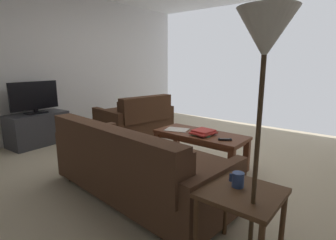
{
  "coord_description": "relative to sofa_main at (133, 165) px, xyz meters",
  "views": [
    {
      "loc": [
        -2.22,
        2.71,
        1.35
      ],
      "look_at": [
        -0.09,
        0.1,
        0.62
      ],
      "focal_mm": 28.09,
      "sensor_mm": 36.0,
      "label": 1
    }
  ],
  "objects": [
    {
      "name": "loose_magazine",
      "position": [
        0.27,
        -1.09,
        0.11
      ],
      "size": [
        0.36,
        0.31,
        0.01
      ],
      "primitive_type": "cube",
      "rotation": [
        0.0,
        0.0,
        1.9
      ],
      "color": "silver",
      "rests_on": "coffee_table"
    },
    {
      "name": "end_table",
      "position": [
        -1.22,
        0.17,
        0.1
      ],
      "size": [
        0.49,
        0.49,
        0.53
      ],
      "color": "brown",
      "rests_on": "ground"
    },
    {
      "name": "loveseat_near",
      "position": [
        1.54,
        -1.53,
        -0.0
      ],
      "size": [
        1.06,
        1.3,
        0.8
      ],
      "color": "black",
      "rests_on": "ground"
    },
    {
      "name": "tv_remote",
      "position": [
        -0.47,
        -1.06,
        0.11
      ],
      "size": [
        0.16,
        0.13,
        0.02
      ],
      "color": "black",
      "rests_on": "coffee_table"
    },
    {
      "name": "flat_tv",
      "position": [
        2.55,
        -0.24,
        0.46
      ],
      "size": [
        0.22,
        0.79,
        0.52
      ],
      "color": "black",
      "rests_on": "tv_stand"
    },
    {
      "name": "wall_right",
      "position": [
        2.85,
        -1.02,
        0.96
      ],
      "size": [
        0.12,
        5.92,
        2.6
      ],
      "primitive_type": "cube",
      "color": "silver",
      "rests_on": "ground"
    },
    {
      "name": "sofa_main",
      "position": [
        0.0,
        0.0,
        0.0
      ],
      "size": [
        2.05,
        0.95,
        0.78
      ],
      "color": "black",
      "rests_on": "ground"
    },
    {
      "name": "book_stack",
      "position": [
        -0.14,
        -1.11,
        0.13
      ],
      "size": [
        0.3,
        0.32,
        0.06
      ],
      "color": "#337F51",
      "rests_on": "coffee_table"
    },
    {
      "name": "coffee_table",
      "position": [
        -0.07,
        -1.15,
        0.03
      ],
      "size": [
        1.2,
        0.52,
        0.45
      ],
      "color": "brown",
      "rests_on": "ground"
    },
    {
      "name": "coffee_mug",
      "position": [
        -1.17,
        0.13,
        0.24
      ],
      "size": [
        0.1,
        0.08,
        0.1
      ],
      "color": "#334C8C",
      "rests_on": "end_table"
    },
    {
      "name": "floor_lamp",
      "position": [
        -1.33,
        0.27,
        1.02
      ],
      "size": [
        0.31,
        0.31,
        1.63
      ],
      "color": "#47331E",
      "rests_on": "ground"
    },
    {
      "name": "ground_plane",
      "position": [
        0.38,
        -1.02,
        -0.35
      ],
      "size": [
        4.93,
        5.92,
        0.01
      ],
      "primitive_type": "cube",
      "color": "beige"
    },
    {
      "name": "tv_stand",
      "position": [
        2.55,
        -0.24,
        -0.08
      ],
      "size": [
        0.53,
        0.94,
        0.53
      ],
      "color": "#38383D",
      "rests_on": "ground"
    }
  ]
}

